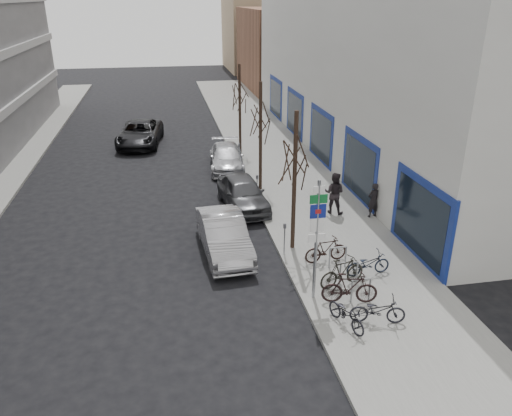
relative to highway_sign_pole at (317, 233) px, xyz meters
name	(u,v)px	position (x,y,z in m)	size (l,w,h in m)	color
ground	(241,308)	(-2.40, 0.01, -2.46)	(120.00, 120.00, 0.00)	black
sidewalk_east	(296,188)	(2.10, 10.01, -2.38)	(5.00, 70.00, 0.15)	slate
commercial_building	(467,68)	(14.60, 16.01, 2.54)	(20.00, 32.00, 10.00)	#B7B7B2
brick_building_far	(302,49)	(10.60, 40.01, 1.54)	(12.00, 14.00, 8.00)	brown
tan_building_far	(276,34)	(11.10, 55.01, 2.04)	(13.00, 12.00, 9.00)	#937A5B
highway_sign_pole	(317,233)	(0.00, 0.00, 0.00)	(0.55, 0.10, 4.20)	gray
bike_rack	(349,270)	(1.40, 0.61, -1.80)	(0.66, 2.26, 0.83)	gray
tree_near	(295,149)	(0.20, 3.51, 1.65)	(1.80, 1.80, 5.50)	black
tree_mid	(261,111)	(0.20, 10.01, 1.65)	(1.80, 1.80, 5.50)	black
tree_far	(240,88)	(0.20, 16.51, 1.65)	(1.80, 1.80, 5.50)	black
meter_front	(285,236)	(-0.25, 3.01, -1.54)	(0.10, 0.08, 1.27)	gray
meter_mid	(257,185)	(-0.25, 8.51, -1.54)	(0.10, 0.08, 1.27)	gray
meter_back	(239,152)	(-0.25, 14.01, -1.54)	(0.10, 0.08, 1.27)	gray
bike_near_left	(347,312)	(0.50, -1.65, -1.82)	(0.48, 1.58, 0.97)	black
bike_near_right	(350,288)	(1.01, -0.51, -1.76)	(0.54, 1.80, 1.09)	black
bike_mid_curb	(368,262)	(2.27, 1.03, -1.81)	(0.49, 1.63, 0.99)	black
bike_mid_inner	(342,272)	(1.13, 0.50, -1.77)	(0.53, 1.77, 1.07)	black
bike_far_curb	(378,308)	(1.47, -1.67, -1.80)	(0.50, 1.66, 1.01)	black
bike_far_inner	(326,249)	(1.11, 2.19, -1.81)	(0.49, 1.65, 1.00)	black
parked_car_front	(224,235)	(-2.44, 3.83, -1.71)	(1.59, 4.55, 1.50)	#A5A4AA
parked_car_mid	(243,193)	(-1.00, 8.12, -1.71)	(1.76, 4.38, 1.49)	#434448
parked_car_back	(227,158)	(-1.00, 13.89, -1.79)	(1.87, 4.61, 1.34)	#B0B1B5
lane_car	(140,133)	(-5.98, 19.95, -1.68)	(2.57, 5.57, 1.55)	black
pedestrian_near	(373,200)	(4.40, 5.71, -1.53)	(0.57, 0.37, 1.56)	black
pedestrian_far	(334,193)	(2.85, 6.45, -1.35)	(0.71, 0.48, 1.92)	black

